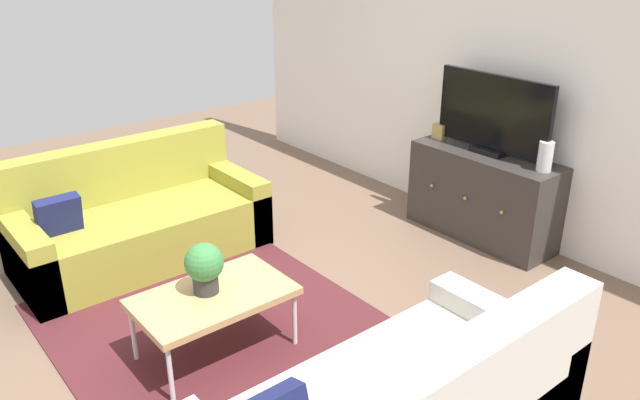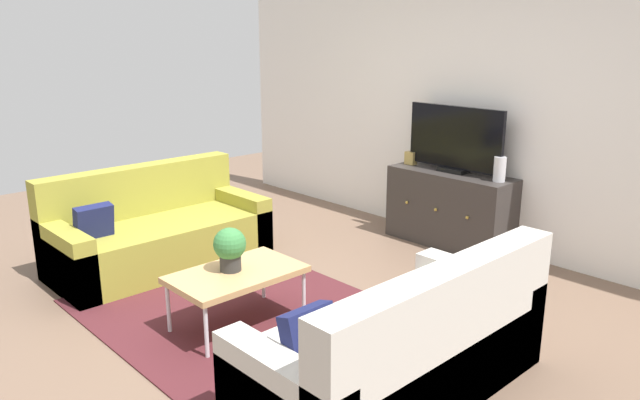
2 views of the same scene
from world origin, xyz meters
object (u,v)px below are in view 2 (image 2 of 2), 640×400
(potted_plant, at_px, (230,247))
(couch_right_side, at_px, (405,353))
(mantel_clock, at_px, (411,158))
(couch_left_side, at_px, (155,234))
(flat_screen_tv, at_px, (455,139))
(glass_vase, at_px, (500,169))
(coffee_table, at_px, (237,276))
(tv_console, at_px, (450,209))

(potted_plant, bearing_deg, couch_right_side, 7.70)
(couch_right_side, relative_size, mantel_clock, 14.32)
(couch_left_side, height_order, couch_right_side, same)
(potted_plant, relative_size, mantel_clock, 2.39)
(couch_left_side, bearing_deg, couch_right_side, 0.00)
(couch_right_side, bearing_deg, mantel_clock, 128.46)
(flat_screen_tv, height_order, mantel_clock, flat_screen_tv)
(couch_left_side, bearing_deg, glass_vase, 49.74)
(couch_left_side, distance_m, coffee_table, 1.52)
(tv_console, distance_m, flat_screen_tv, 0.68)
(coffee_table, bearing_deg, glass_vase, 78.85)
(tv_console, bearing_deg, couch_left_side, -122.35)
(couch_left_side, height_order, glass_vase, glass_vase)
(couch_right_side, relative_size, flat_screen_tv, 1.82)
(glass_vase, bearing_deg, couch_left_side, -130.26)
(couch_left_side, distance_m, glass_vase, 3.16)
(coffee_table, relative_size, glass_vase, 4.04)
(potted_plant, xyz_separation_m, glass_vase, (0.55, 2.57, 0.25))
(couch_right_side, distance_m, tv_console, 2.75)
(potted_plant, distance_m, tv_console, 2.58)
(couch_right_side, bearing_deg, couch_left_side, 180.00)
(tv_console, relative_size, glass_vase, 5.55)
(couch_left_side, xyz_separation_m, coffee_table, (1.51, -0.17, 0.10))
(couch_right_side, height_order, tv_console, couch_right_side)
(coffee_table, distance_m, glass_vase, 2.64)
(mantel_clock, bearing_deg, flat_screen_tv, 2.26)
(couch_right_side, xyz_separation_m, tv_console, (-1.38, 2.37, 0.08))
(flat_screen_tv, distance_m, mantel_clock, 0.57)
(couch_right_side, bearing_deg, glass_vase, 110.17)
(tv_console, xyz_separation_m, mantel_clock, (-0.51, 0.00, 0.43))
(couch_left_side, bearing_deg, mantel_clock, 67.23)
(coffee_table, distance_m, tv_console, 2.55)
(tv_console, height_order, mantel_clock, mantel_clock)
(tv_console, xyz_separation_m, glass_vase, (0.51, 0.00, 0.48))
(couch_right_side, xyz_separation_m, glass_vase, (-0.87, 2.37, 0.56))
(mantel_clock, bearing_deg, coffee_table, -78.64)
(couch_right_side, xyz_separation_m, flat_screen_tv, (-1.38, 2.39, 0.77))
(flat_screen_tv, xyz_separation_m, mantel_clock, (-0.51, -0.02, -0.25))
(mantel_clock, bearing_deg, potted_plant, -79.67)
(tv_console, bearing_deg, flat_screen_tv, 90.00)
(couch_left_side, distance_m, tv_console, 2.81)
(couch_left_side, distance_m, mantel_clock, 2.63)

